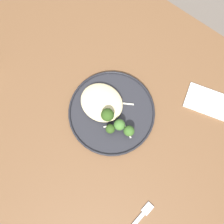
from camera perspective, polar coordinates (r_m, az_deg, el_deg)
The scene contains 16 objects.
ground at distance 1.58m, azimuth -0.67°, elevation -6.73°, with size 6.00×6.00×0.00m, color #665B51.
wooden_dining_table at distance 0.93m, azimuth -1.13°, elevation -2.64°, with size 1.40×1.00×0.74m.
dinner_plate at distance 0.84m, azimuth -0.00°, elevation -0.17°, with size 0.29×0.29×0.02m.
noodle_bed at distance 0.84m, azimuth -2.34°, elevation 2.18°, with size 0.15×0.13×0.03m.
seared_scallop_large_seared at distance 0.84m, azimuth 1.44°, elevation 2.62°, with size 0.02×0.02×0.01m.
seared_scallop_center_golden at distance 0.84m, azimuth -2.55°, elevation 1.94°, with size 0.03×0.03×0.02m.
seared_scallop_right_edge at distance 0.85m, azimuth -1.97°, elevation 4.03°, with size 0.03×0.03×0.01m.
seared_scallop_front_small at distance 0.83m, azimuth -0.43°, elevation -0.37°, with size 0.02×0.02×0.02m.
broccoli_floret_small_sprig at distance 0.80m, azimuth 1.70°, elevation -2.92°, with size 0.04×0.04×0.05m.
broccoli_floret_beside_noodles at distance 0.80m, azimuth 3.85°, elevation -4.29°, with size 0.04×0.04×0.05m.
broccoli_floret_center_pile at distance 0.80m, azimuth -1.14°, elevation -0.58°, with size 0.04×0.04×0.06m.
broccoli_floret_tall_stalk at distance 0.80m, azimuth -0.39°, elevation -3.85°, with size 0.03×0.03×0.05m.
onion_sliver_pale_crescent at distance 0.83m, azimuth -0.58°, elevation -3.23°, with size 0.04×0.01×0.00m, color silver.
onion_sliver_long_sliver at distance 0.83m, azimuth 3.56°, elevation -4.41°, with size 0.05×0.01×0.00m, color silver.
onion_sliver_short_strip at distance 0.85m, azimuth 2.98°, elevation 1.91°, with size 0.06×0.01×0.00m, color silver.
folded_napkin at distance 0.92m, azimuth 20.81°, elevation 2.17°, with size 0.15×0.09×0.01m, color white.
Camera 1 is at (0.11, -0.12, 1.57)m, focal length 40.49 mm.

